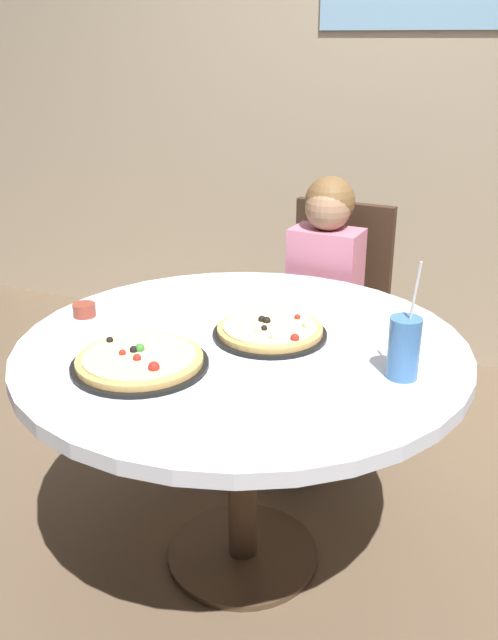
% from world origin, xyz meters
% --- Properties ---
extents(ground_plane, '(8.00, 8.00, 0.00)m').
position_xyz_m(ground_plane, '(0.00, 0.00, 0.00)').
color(ground_plane, brown).
extents(wall_with_window, '(5.20, 0.14, 2.90)m').
position_xyz_m(wall_with_window, '(0.00, 1.82, 1.45)').
color(wall_with_window, tan).
rests_on(wall_with_window, ground_plane).
extents(dining_table, '(1.27, 1.27, 0.75)m').
position_xyz_m(dining_table, '(0.00, 0.00, 0.66)').
color(dining_table, silver).
rests_on(dining_table, ground_plane).
extents(chair_wooden, '(0.42, 0.42, 0.95)m').
position_xyz_m(chair_wooden, '(0.01, 0.89, 0.53)').
color(chair_wooden, '#382619').
rests_on(chair_wooden, ground_plane).
extents(diner_child, '(0.27, 0.42, 1.08)m').
position_xyz_m(diner_child, '(-0.00, 0.71, 0.48)').
color(diner_child, '#3F4766').
rests_on(diner_child, ground_plane).
extents(pizza_veggie, '(0.36, 0.36, 0.05)m').
position_xyz_m(pizza_veggie, '(-0.18, -0.25, 0.77)').
color(pizza_veggie, black).
rests_on(pizza_veggie, dining_table).
extents(pizza_cheese, '(0.33, 0.33, 0.05)m').
position_xyz_m(pizza_cheese, '(0.06, 0.07, 0.77)').
color(pizza_cheese, black).
rests_on(pizza_cheese, dining_table).
extents(soda_cup, '(0.08, 0.08, 0.31)m').
position_xyz_m(soda_cup, '(0.46, -0.03, 0.83)').
color(soda_cup, '#3F72B2').
rests_on(soda_cup, dining_table).
extents(sauce_bowl, '(0.07, 0.07, 0.04)m').
position_xyz_m(sauce_bowl, '(-0.53, -0.01, 0.77)').
color(sauce_bowl, brown).
rests_on(sauce_bowl, dining_table).
extents(plate_small, '(0.18, 0.18, 0.01)m').
position_xyz_m(plate_small, '(-0.29, 0.08, 0.76)').
color(plate_small, white).
rests_on(plate_small, dining_table).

